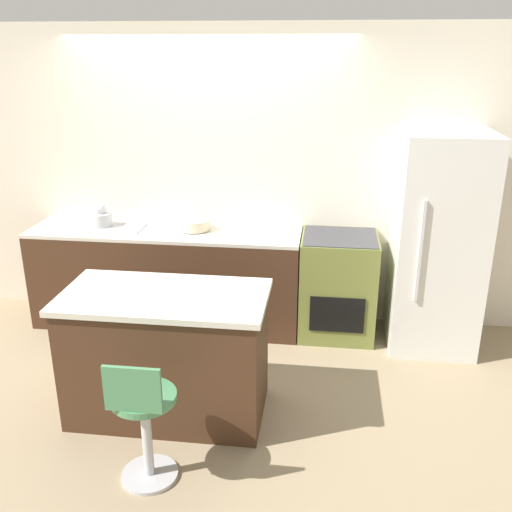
{
  "coord_description": "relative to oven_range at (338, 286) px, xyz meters",
  "views": [
    {
      "loc": [
        1.04,
        -4.3,
        2.41
      ],
      "look_at": [
        0.54,
        -0.35,
        0.94
      ],
      "focal_mm": 40.0,
      "sensor_mm": 36.0,
      "label": 1
    }
  ],
  "objects": [
    {
      "name": "stool_chair",
      "position": [
        -1.1,
        -2.01,
        -0.04
      ],
      "size": [
        0.37,
        0.37,
        0.84
      ],
      "color": "#B7B7BC",
      "rests_on": "ground_plane"
    },
    {
      "name": "mixing_bowl",
      "position": [
        -1.26,
        0.04,
        0.5
      ],
      "size": [
        0.28,
        0.28,
        0.09
      ],
      "color": "beige",
      "rests_on": "back_counter"
    },
    {
      "name": "ground_plane",
      "position": [
        -1.17,
        -0.31,
        -0.45
      ],
      "size": [
        14.0,
        14.0,
        0.0
      ],
      "primitive_type": "plane",
      "color": "#998466"
    },
    {
      "name": "refrigerator",
      "position": [
        0.79,
        -0.06,
        0.45
      ],
      "size": [
        0.69,
        0.74,
        1.8
      ],
      "color": "silver",
      "rests_on": "ground_plane"
    },
    {
      "name": "back_counter",
      "position": [
        -1.53,
        0.0,
        -0.0
      ],
      "size": [
        2.39,
        0.59,
        0.9
      ],
      "color": "#422819",
      "rests_on": "ground_plane"
    },
    {
      "name": "kettle",
      "position": [
        -2.11,
        0.04,
        0.53
      ],
      "size": [
        0.2,
        0.2,
        0.2
      ],
      "color": "silver",
      "rests_on": "back_counter"
    },
    {
      "name": "oven_range",
      "position": [
        0.0,
        0.0,
        0.0
      ],
      "size": [
        0.64,
        0.6,
        0.9
      ],
      "color": "olive",
      "rests_on": "ground_plane"
    },
    {
      "name": "wall_back",
      "position": [
        -1.17,
        0.33,
        0.85
      ],
      "size": [
        8.0,
        0.06,
        2.6
      ],
      "color": "silver",
      "rests_on": "ground_plane"
    },
    {
      "name": "kitchen_island",
      "position": [
        -1.15,
        -1.33,
        -0.0
      ],
      "size": [
        1.36,
        0.71,
        0.89
      ],
      "color": "#422819",
      "rests_on": "ground_plane"
    }
  ]
}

